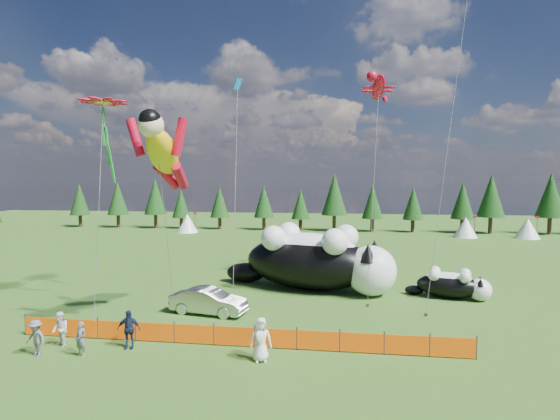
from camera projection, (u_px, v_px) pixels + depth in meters
name	position (u px, v px, depth m)	size (l,w,h in m)	color
ground	(248.00, 326.00, 23.83)	(160.00, 160.00, 0.00)	#143509
safety_fence	(234.00, 336.00, 20.83)	(22.06, 0.06, 1.10)	#262626
tree_line	(309.00, 205.00, 67.99)	(90.00, 4.00, 8.00)	black
festival_tents	(384.00, 226.00, 61.70)	(50.00, 3.20, 2.80)	white
cat_large	(316.00, 259.00, 31.48)	(12.76, 7.02, 4.70)	black
cat_small	(452.00, 284.00, 29.28)	(5.44, 2.91, 1.99)	black
car	(209.00, 301.00, 25.92)	(1.61, 4.61, 1.52)	#BCBCC1
spectator_a	(81.00, 339.00, 19.61)	(0.58, 0.38, 1.60)	slate
spectator_b	(60.00, 329.00, 20.76)	(0.82, 0.48, 1.69)	white
spectator_c	(129.00, 329.00, 20.58)	(1.08, 0.55, 1.84)	#15203B
spectator_d	(36.00, 338.00, 19.65)	(1.08, 0.56, 1.67)	slate
spectator_e	(261.00, 339.00, 19.10)	(0.95, 0.62, 1.95)	white
superhero_kite	(163.00, 153.00, 22.81)	(5.43, 5.76, 11.76)	#EAB80C
gecko_kite	(378.00, 88.00, 33.66)	(2.75, 10.26, 16.84)	red
flower_kite	(103.00, 104.00, 27.10)	(3.97, 7.11, 13.88)	red
diamond_kite_a	(238.00, 92.00, 29.62)	(1.28, 6.12, 15.68)	blue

